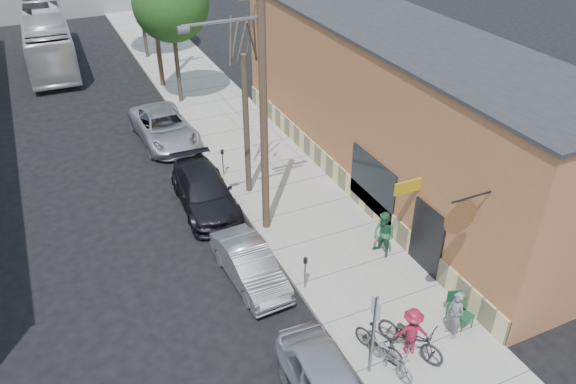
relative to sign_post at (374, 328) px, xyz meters
name	(u,v)px	position (x,y,z in m)	size (l,w,h in m)	color
ground	(239,306)	(-2.35, 4.12, -1.83)	(120.00, 120.00, 0.00)	black
sidewalk	(241,139)	(1.90, 15.12, -1.76)	(4.50, 58.00, 0.15)	#ABA79E
cafe_building	(395,108)	(6.64, 9.11, 1.47)	(6.60, 20.20, 6.61)	#A7653E
sign_post	(374,328)	(0.00, 0.00, 0.00)	(0.07, 0.45, 2.80)	slate
parking_meter_near	(305,268)	(-0.10, 3.87, -0.85)	(0.14, 0.14, 1.24)	slate
parking_meter_far	(223,158)	(-0.10, 12.05, -0.85)	(0.14, 0.14, 1.24)	slate
utility_pole_near	(262,99)	(0.04, 7.65, 3.58)	(3.57, 0.28, 10.00)	#503A28
tree_bare	(246,127)	(0.45, 10.37, 1.28)	(0.24, 0.24, 5.93)	#44392C
tree_leafy_mid	(171,4)	(0.45, 20.96, 3.73)	(4.01, 4.01, 7.43)	#44392C
patio_chair_a	(457,305)	(3.60, 0.71, -1.24)	(0.50, 0.50, 0.88)	#14482B
patio_chair_b	(464,315)	(3.52, 0.28, -1.24)	(0.50, 0.50, 0.88)	#14482B
patron_grey	(455,315)	(2.97, 0.14, -0.86)	(0.60, 0.39, 1.63)	slate
patron_green	(384,235)	(3.19, 4.29, -0.80)	(0.86, 0.67, 1.76)	#276341
cyclist	(411,331)	(1.44, 0.15, -0.89)	(1.02, 0.59, 1.58)	maroon
cyclist_bike	(411,337)	(1.44, 0.15, -1.12)	(0.75, 2.16, 1.13)	black
parked_bike_a	(379,342)	(0.54, 0.40, -1.16)	(0.49, 1.73, 1.04)	black
parked_bike_b	(390,356)	(0.57, -0.13, -1.21)	(0.63, 1.81, 0.95)	slate
car_1	(250,265)	(-1.55, 5.15, -1.18)	(1.39, 3.99, 1.31)	#A2A2AA
car_2	(205,191)	(-1.55, 10.15, -1.10)	(2.04, 5.01, 1.46)	black
car_3	(164,127)	(-1.55, 16.69, -1.09)	(2.48, 5.37, 1.49)	#B5B5BE
bus	(48,40)	(-5.58, 31.05, -0.20)	(2.75, 11.73, 3.27)	white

